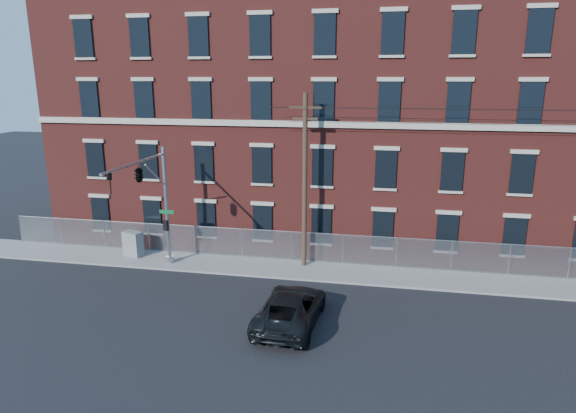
{
  "coord_description": "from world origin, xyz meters",
  "views": [
    {
      "loc": [
        6.23,
        -21.62,
        10.9
      ],
      "look_at": [
        1.34,
        4.0,
        4.09
      ],
      "focal_mm": 30.83,
      "sensor_mm": 36.0,
      "label": 1
    }
  ],
  "objects_px": {
    "utility_pole_near": "(305,179)",
    "utility_cabinet": "(133,244)",
    "traffic_signal_mast": "(146,185)",
    "pickup_truck": "(291,308)"
  },
  "relations": [
    {
      "from": "utility_pole_near",
      "to": "utility_cabinet",
      "type": "bearing_deg",
      "value": -177.85
    },
    {
      "from": "traffic_signal_mast",
      "to": "pickup_truck",
      "type": "distance_m",
      "value": 10.32
    },
    {
      "from": "utility_pole_near",
      "to": "pickup_truck",
      "type": "bearing_deg",
      "value": -85.99
    },
    {
      "from": "utility_pole_near",
      "to": "utility_cabinet",
      "type": "distance_m",
      "value": 11.61
    },
    {
      "from": "traffic_signal_mast",
      "to": "utility_pole_near",
      "type": "xyz_separation_m",
      "value": [
        8.0,
        3.42,
        -0.05
      ]
    },
    {
      "from": "utility_pole_near",
      "to": "pickup_truck",
      "type": "xyz_separation_m",
      "value": [
        0.49,
        -7.02,
        -4.57
      ]
    },
    {
      "from": "utility_pole_near",
      "to": "utility_cabinet",
      "type": "xyz_separation_m",
      "value": [
        -10.72,
        -0.4,
        -4.44
      ]
    },
    {
      "from": "traffic_signal_mast",
      "to": "utility_cabinet",
      "type": "bearing_deg",
      "value": 132.02
    },
    {
      "from": "utility_cabinet",
      "to": "utility_pole_near",
      "type": "bearing_deg",
      "value": 21.68
    },
    {
      "from": "pickup_truck",
      "to": "utility_cabinet",
      "type": "distance_m",
      "value": 13.02
    }
  ]
}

